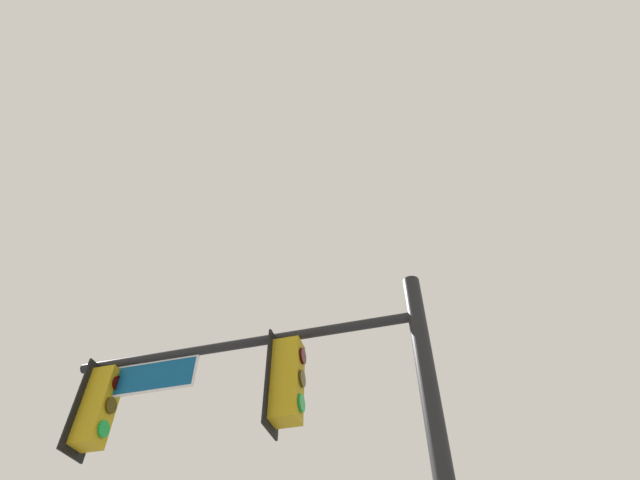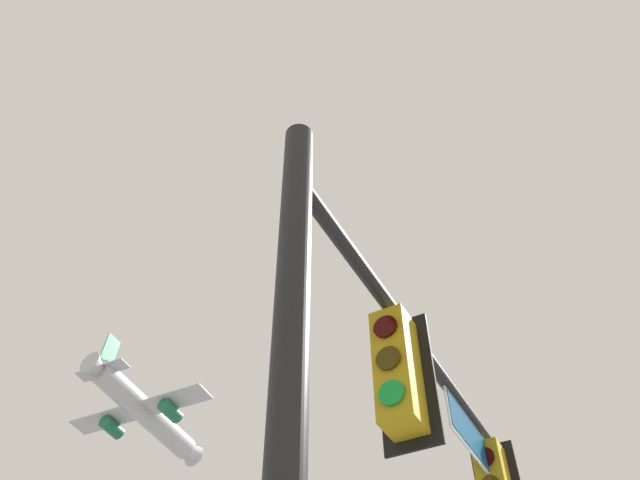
# 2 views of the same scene
# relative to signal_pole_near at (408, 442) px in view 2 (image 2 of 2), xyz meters

# --- Properties ---
(signal_pole_near) EXTENTS (5.04, 1.14, 6.06)m
(signal_pole_near) POSITION_rel_signal_pole_near_xyz_m (0.00, 0.00, 0.00)
(signal_pole_near) COLOR black
(signal_pole_near) RESTS_ON ground_plane
(airplane) EXTENTS (24.36, 22.11, 9.43)m
(airplane) POSITION_rel_signal_pole_near_xyz_m (41.93, 64.39, 42.50)
(airplane) COLOR #B2B7C1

